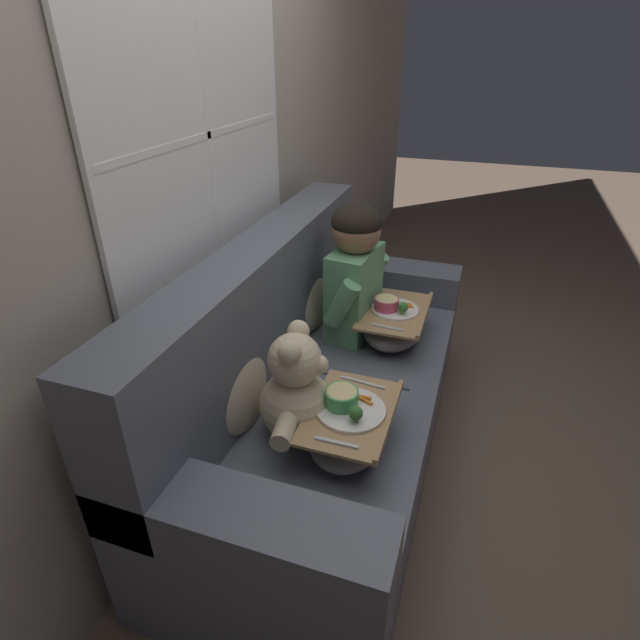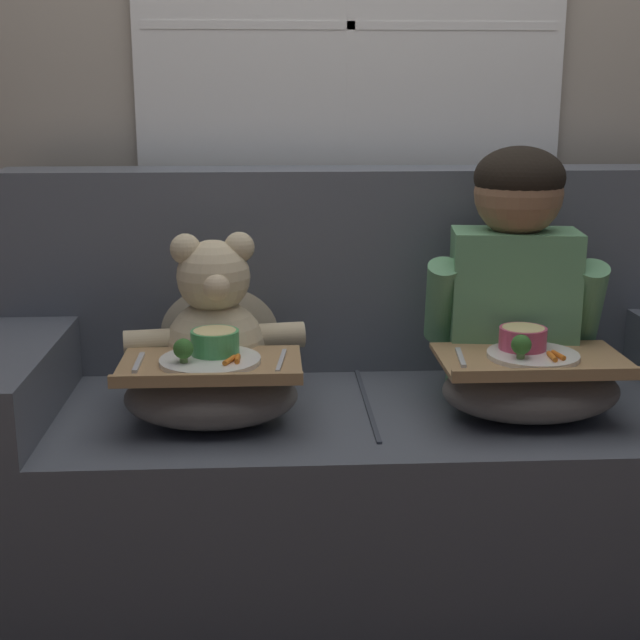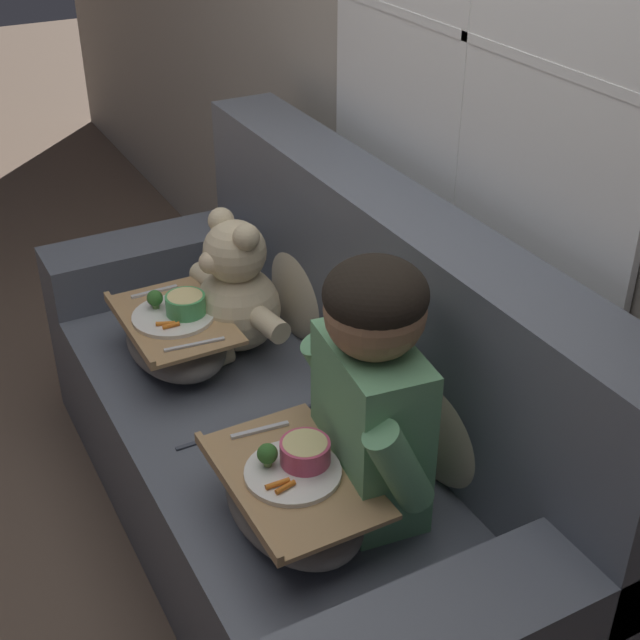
# 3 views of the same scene
# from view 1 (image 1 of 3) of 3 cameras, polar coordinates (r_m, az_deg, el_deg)

# --- Properties ---
(ground_plane) EXTENTS (14.00, 14.00, 0.00)m
(ground_plane) POSITION_cam_1_polar(r_m,az_deg,el_deg) (2.44, 1.48, -15.06)
(ground_plane) COLOR brown
(wall_back_with_window) EXTENTS (8.00, 0.08, 2.60)m
(wall_back_with_window) POSITION_cam_1_polar(r_m,az_deg,el_deg) (2.01, -13.59, 17.05)
(wall_back_with_window) COLOR #A89E8E
(wall_back_with_window) RESTS_ON ground_plane
(couch) EXTENTS (1.97, 0.87, 1.02)m
(couch) POSITION_cam_1_polar(r_m,az_deg,el_deg) (2.22, -0.21, -7.98)
(couch) COLOR #565B66
(couch) RESTS_ON ground_plane
(throw_pillow_behind_child) EXTENTS (0.37, 0.18, 0.38)m
(throw_pillow_behind_child) POSITION_cam_1_polar(r_m,az_deg,el_deg) (2.44, -1.21, 3.06)
(throw_pillow_behind_child) COLOR #C1B293
(throw_pillow_behind_child) RESTS_ON couch
(throw_pillow_behind_teddy) EXTENTS (0.38, 0.18, 0.40)m
(throw_pillow_behind_teddy) POSITION_cam_1_polar(r_m,az_deg,el_deg) (1.84, -9.38, -6.98)
(throw_pillow_behind_teddy) COLOR #C1B293
(throw_pillow_behind_teddy) RESTS_ON couch
(child_figure) EXTENTS (0.47, 0.24, 0.64)m
(child_figure) POSITION_cam_1_polar(r_m,az_deg,el_deg) (2.31, 4.05, 6.20)
(child_figure) COLOR #66A370
(child_figure) RESTS_ON couch
(teddy_bear) EXTENTS (0.46, 0.33, 0.43)m
(teddy_bear) POSITION_cam_1_polar(r_m,az_deg,el_deg) (1.75, -2.62, -8.28)
(teddy_bear) COLOR beige
(teddy_bear) RESTS_ON couch
(lap_tray_child) EXTENTS (0.45, 0.29, 0.22)m
(lap_tray_child) POSITION_cam_1_polar(r_m,az_deg,el_deg) (2.39, 8.43, -0.36)
(lap_tray_child) COLOR slate
(lap_tray_child) RESTS_ON child_figure
(lap_tray_teddy) EXTENTS (0.43, 0.28, 0.22)m
(lap_tray_teddy) POSITION_cam_1_polar(r_m,az_deg,el_deg) (1.77, 3.45, -11.98)
(lap_tray_teddy) COLOR slate
(lap_tray_teddy) RESTS_ON teddy_bear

